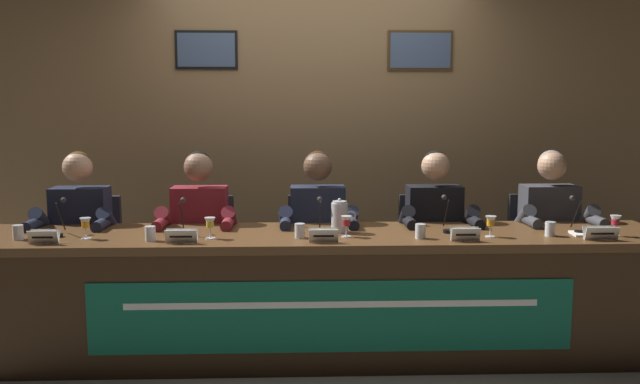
% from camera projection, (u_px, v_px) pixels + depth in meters
% --- Properties ---
extents(ground_plane, '(12.00, 12.00, 0.00)m').
position_uv_depth(ground_plane, '(320.00, 352.00, 4.08)').
color(ground_plane, gray).
extents(wall_back_panelled, '(5.42, 0.14, 2.60)m').
position_uv_depth(wall_back_panelled, '(314.00, 132.00, 5.30)').
color(wall_back_panelled, '#937047').
rests_on(wall_back_panelled, ground_plane).
extents(conference_table, '(4.22, 0.75, 0.75)m').
position_uv_depth(conference_table, '(321.00, 275.00, 3.90)').
color(conference_table, brown).
rests_on(conference_table, ground_plane).
extents(chair_far_left, '(0.44, 0.45, 0.89)m').
position_uv_depth(chair_far_left, '(89.00, 265.00, 4.52)').
color(chair_far_left, black).
rests_on(chair_far_left, ground_plane).
extents(panelist_far_left, '(0.51, 0.48, 1.22)m').
position_uv_depth(panelist_far_left, '(77.00, 231.00, 4.29)').
color(panelist_far_left, black).
rests_on(panelist_far_left, ground_plane).
extents(nameplate_far_left, '(0.16, 0.06, 0.08)m').
position_uv_depth(nameplate_far_left, '(44.00, 237.00, 3.67)').
color(nameplate_far_left, white).
rests_on(nameplate_far_left, conference_table).
extents(juice_glass_far_left, '(0.06, 0.06, 0.12)m').
position_uv_depth(juice_glass_far_left, '(85.00, 224.00, 3.80)').
color(juice_glass_far_left, white).
rests_on(juice_glass_far_left, conference_table).
extents(water_cup_far_left, '(0.06, 0.06, 0.08)m').
position_uv_depth(water_cup_far_left, '(18.00, 233.00, 3.78)').
color(water_cup_far_left, silver).
rests_on(water_cup_far_left, conference_table).
extents(microphone_far_left, '(0.06, 0.17, 0.22)m').
position_uv_depth(microphone_far_left, '(60.00, 223.00, 3.90)').
color(microphone_far_left, black).
rests_on(microphone_far_left, conference_table).
extents(chair_left, '(0.44, 0.45, 0.89)m').
position_uv_depth(chair_left, '(204.00, 264.00, 4.55)').
color(chair_left, black).
rests_on(chair_left, ground_plane).
extents(panelist_left, '(0.51, 0.48, 1.22)m').
position_uv_depth(panelist_left, '(198.00, 230.00, 4.32)').
color(panelist_left, black).
rests_on(panelist_left, ground_plane).
extents(nameplate_left, '(0.18, 0.06, 0.08)m').
position_uv_depth(nameplate_left, '(181.00, 236.00, 3.69)').
color(nameplate_left, white).
rests_on(nameplate_left, conference_table).
extents(juice_glass_left, '(0.06, 0.06, 0.12)m').
position_uv_depth(juice_glass_left, '(210.00, 224.00, 3.81)').
color(juice_glass_left, white).
rests_on(juice_glass_left, conference_table).
extents(water_cup_left, '(0.06, 0.06, 0.08)m').
position_uv_depth(water_cup_left, '(150.00, 234.00, 3.75)').
color(water_cup_left, silver).
rests_on(water_cup_left, conference_table).
extents(microphone_left, '(0.06, 0.17, 0.22)m').
position_uv_depth(microphone_left, '(181.00, 223.00, 3.90)').
color(microphone_left, black).
rests_on(microphone_left, conference_table).
extents(chair_center, '(0.44, 0.45, 0.89)m').
position_uv_depth(chair_center, '(317.00, 263.00, 4.58)').
color(chair_center, black).
rests_on(chair_center, ground_plane).
extents(panelist_center, '(0.51, 0.48, 1.22)m').
position_uv_depth(panelist_center, '(318.00, 229.00, 4.35)').
color(panelist_center, black).
rests_on(panelist_center, ground_plane).
extents(nameplate_center, '(0.17, 0.06, 0.08)m').
position_uv_depth(nameplate_center, '(323.00, 235.00, 3.71)').
color(nameplate_center, white).
rests_on(nameplate_center, conference_table).
extents(juice_glass_center, '(0.06, 0.06, 0.12)m').
position_uv_depth(juice_glass_center, '(346.00, 222.00, 3.86)').
color(juice_glass_center, white).
rests_on(juice_glass_center, conference_table).
extents(water_cup_center, '(0.06, 0.06, 0.08)m').
position_uv_depth(water_cup_center, '(300.00, 232.00, 3.83)').
color(water_cup_center, silver).
rests_on(water_cup_center, conference_table).
extents(microphone_center, '(0.06, 0.17, 0.22)m').
position_uv_depth(microphone_center, '(321.00, 222.00, 3.93)').
color(microphone_center, black).
rests_on(microphone_center, conference_table).
extents(chair_right, '(0.44, 0.45, 0.89)m').
position_uv_depth(chair_right, '(429.00, 262.00, 4.61)').
color(chair_right, black).
rests_on(chair_right, ground_plane).
extents(panelist_right, '(0.51, 0.48, 1.22)m').
position_uv_depth(panelist_right, '(436.00, 228.00, 4.37)').
color(panelist_right, black).
rests_on(panelist_right, ground_plane).
extents(nameplate_right, '(0.16, 0.06, 0.08)m').
position_uv_depth(nameplate_right, '(465.00, 234.00, 3.74)').
color(nameplate_right, white).
rests_on(nameplate_right, conference_table).
extents(juice_glass_right, '(0.06, 0.06, 0.12)m').
position_uv_depth(juice_glass_right, '(491.00, 222.00, 3.86)').
color(juice_glass_right, white).
rests_on(juice_glass_right, conference_table).
extents(water_cup_right, '(0.06, 0.06, 0.08)m').
position_uv_depth(water_cup_right, '(420.00, 232.00, 3.82)').
color(water_cup_right, silver).
rests_on(water_cup_right, conference_table).
extents(microphone_right, '(0.06, 0.17, 0.22)m').
position_uv_depth(microphone_right, '(447.00, 220.00, 4.02)').
color(microphone_right, black).
rests_on(microphone_right, conference_table).
extents(chair_far_right, '(0.44, 0.45, 0.89)m').
position_uv_depth(chair_far_right, '(540.00, 261.00, 4.63)').
color(chair_far_right, black).
rests_on(chair_far_right, ground_plane).
extents(panelist_far_right, '(0.51, 0.48, 1.22)m').
position_uv_depth(panelist_far_right, '(553.00, 228.00, 4.40)').
color(panelist_far_right, black).
rests_on(panelist_far_right, ground_plane).
extents(nameplate_far_right, '(0.19, 0.06, 0.08)m').
position_uv_depth(nameplate_far_right, '(601.00, 233.00, 3.78)').
color(nameplate_far_right, white).
rests_on(nameplate_far_right, conference_table).
extents(juice_glass_far_right, '(0.06, 0.06, 0.12)m').
position_uv_depth(juice_glass_far_right, '(615.00, 222.00, 3.88)').
color(juice_glass_far_right, white).
rests_on(juice_glass_far_right, conference_table).
extents(water_cup_far_right, '(0.06, 0.06, 0.08)m').
position_uv_depth(water_cup_far_right, '(550.00, 230.00, 3.89)').
color(water_cup_far_right, silver).
rests_on(water_cup_far_right, conference_table).
extents(microphone_far_right, '(0.06, 0.17, 0.22)m').
position_uv_depth(microphone_far_right, '(577.00, 221.00, 3.99)').
color(microphone_far_right, black).
rests_on(microphone_far_right, conference_table).
extents(water_pitcher_central, '(0.15, 0.10, 0.21)m').
position_uv_depth(water_pitcher_central, '(340.00, 217.00, 3.99)').
color(water_pitcher_central, silver).
rests_on(water_pitcher_central, conference_table).
extents(document_stack_far_right, '(0.22, 0.17, 0.01)m').
position_uv_depth(document_stack_far_right, '(590.00, 234.00, 3.93)').
color(document_stack_far_right, white).
rests_on(document_stack_far_right, conference_table).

